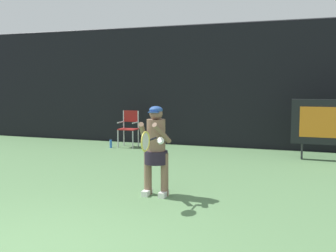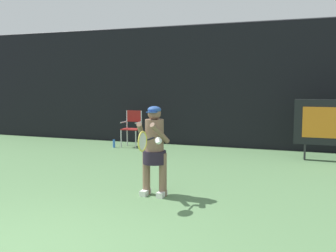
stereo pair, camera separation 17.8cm
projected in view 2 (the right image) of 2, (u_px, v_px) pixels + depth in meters
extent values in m
cube|color=black|center=(209.00, 87.00, 11.88)|extent=(18.00, 0.12, 3.60)
cylinder|color=#38383D|center=(210.00, 24.00, 11.68)|extent=(18.00, 0.05, 0.05)
cylinder|color=#2D2D33|center=(305.00, 152.00, 9.83)|extent=(0.05, 0.05, 0.40)
cylinder|color=#B7B7BC|center=(121.00, 139.00, 11.72)|extent=(0.04, 0.04, 0.52)
cylinder|color=#B7B7BC|center=(136.00, 140.00, 11.56)|extent=(0.04, 0.04, 0.52)
cylinder|color=#B7B7BC|center=(127.00, 137.00, 12.10)|extent=(0.04, 0.04, 0.52)
cylinder|color=#B7B7BC|center=(141.00, 138.00, 11.94)|extent=(0.04, 0.04, 0.52)
cube|color=maroon|center=(131.00, 129.00, 11.80)|extent=(0.52, 0.44, 0.03)
cylinder|color=#B7B7BC|center=(127.00, 119.00, 12.04)|extent=(0.04, 0.04, 0.56)
cylinder|color=#B7B7BC|center=(141.00, 120.00, 11.88)|extent=(0.04, 0.04, 0.56)
cube|color=maroon|center=(134.00, 116.00, 11.95)|extent=(0.48, 0.02, 0.34)
cylinder|color=#B7B7BC|center=(124.00, 122.00, 11.86)|extent=(0.04, 0.44, 0.04)
cylinder|color=#B7B7BC|center=(139.00, 123.00, 11.70)|extent=(0.04, 0.44, 0.04)
cylinder|color=blue|center=(114.00, 144.00, 11.73)|extent=(0.07, 0.07, 0.24)
cylinder|color=black|center=(114.00, 139.00, 11.71)|extent=(0.03, 0.03, 0.03)
cube|color=white|center=(145.00, 192.00, 6.71)|extent=(0.11, 0.26, 0.09)
cube|color=white|center=(162.00, 194.00, 6.60)|extent=(0.11, 0.26, 0.09)
cylinder|color=brown|center=(146.00, 173.00, 6.72)|extent=(0.13, 0.13, 0.73)
cylinder|color=brown|center=(163.00, 175.00, 6.62)|extent=(0.13, 0.13, 0.73)
cylinder|color=black|center=(155.00, 157.00, 6.64)|extent=(0.39, 0.39, 0.22)
cylinder|color=brown|center=(154.00, 136.00, 6.60)|extent=(0.31, 0.31, 0.56)
sphere|color=brown|center=(154.00, 113.00, 6.56)|extent=(0.22, 0.22, 0.22)
ellipsoid|color=#284C93|center=(154.00, 110.00, 6.56)|extent=(0.22, 0.22, 0.12)
cube|color=#284C93|center=(152.00, 112.00, 6.47)|extent=(0.17, 0.12, 0.02)
cylinder|color=brown|center=(141.00, 132.00, 6.50)|extent=(0.20, 0.47, 0.38)
cylinder|color=brown|center=(160.00, 133.00, 6.38)|extent=(0.20, 0.47, 0.38)
cylinder|color=white|center=(158.00, 141.00, 6.27)|extent=(0.13, 0.13, 0.12)
cylinder|color=black|center=(150.00, 139.00, 6.19)|extent=(0.03, 0.28, 0.03)
torus|color=#D8CA49|center=(143.00, 141.00, 5.91)|extent=(0.02, 0.31, 0.31)
ellipsoid|color=silver|center=(143.00, 141.00, 5.91)|extent=(0.01, 0.26, 0.26)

